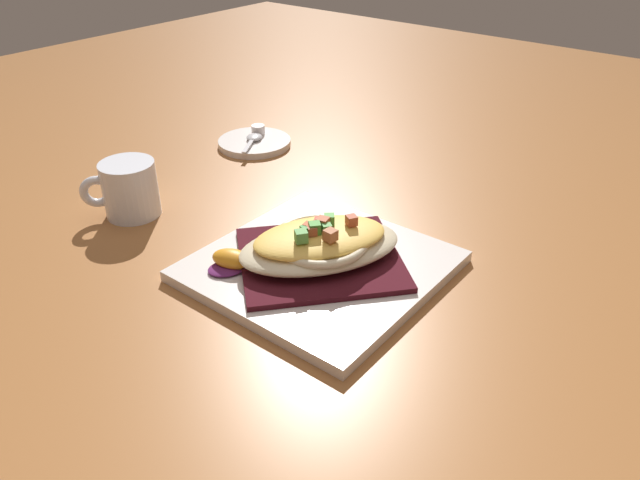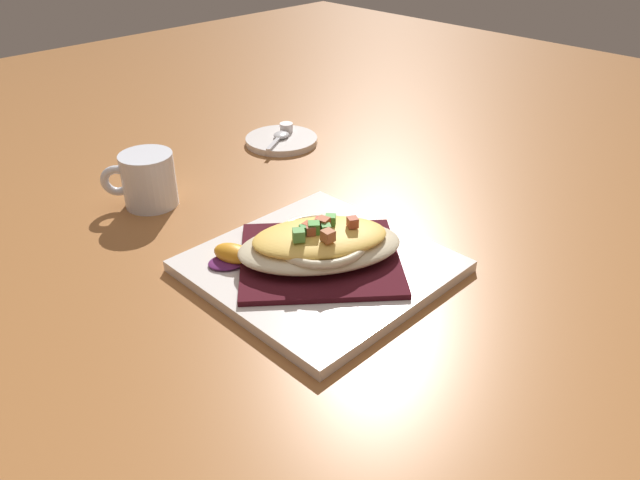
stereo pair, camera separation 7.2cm
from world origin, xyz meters
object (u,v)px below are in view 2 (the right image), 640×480
object	(u,v)px
square_plate	(320,266)
creamer_cup_0	(286,128)
creamer_saucer	(281,140)
coffee_mug	(148,183)
gratin_dish	(320,243)
spoon	(281,136)
orange_garnish	(232,255)

from	to	relation	value
square_plate	creamer_cup_0	xyz separation A→B (m)	(0.36, -0.26, 0.01)
creamer_saucer	coffee_mug	bearing A→B (deg)	98.25
coffee_mug	creamer_cup_0	world-z (taller)	coffee_mug
gratin_dish	coffee_mug	xyz separation A→B (m)	(0.30, 0.05, -0.01)
spoon	creamer_cup_0	xyz separation A→B (m)	(0.02, -0.03, 0.00)
gratin_dish	orange_garnish	bearing A→B (deg)	46.07
orange_garnish	creamer_cup_0	world-z (taller)	orange_garnish
creamer_saucer	square_plate	bearing A→B (deg)	144.93
orange_garnish	creamer_cup_0	size ratio (longest dim) A/B	2.50
spoon	creamer_cup_0	world-z (taller)	creamer_cup_0
orange_garnish	creamer_saucer	bearing A→B (deg)	-49.75
square_plate	orange_garnish	bearing A→B (deg)	46.14
coffee_mug	creamer_saucer	distance (m)	0.30
gratin_dish	spoon	bearing A→B (deg)	-34.82
coffee_mug	creamer_cup_0	distance (m)	0.32
gratin_dish	creamer_saucer	bearing A→B (deg)	-35.07
square_plate	spoon	distance (m)	0.41
square_plate	spoon	bearing A→B (deg)	-34.82
square_plate	gratin_dish	xyz separation A→B (m)	(-0.00, 0.00, 0.03)
gratin_dish	spoon	world-z (taller)	gratin_dish
orange_garnish	spoon	size ratio (longest dim) A/B	0.70
square_plate	creamer_cup_0	size ratio (longest dim) A/B	11.21
coffee_mug	spoon	distance (m)	0.29
square_plate	creamer_cup_0	distance (m)	0.44
square_plate	creamer_saucer	distance (m)	0.42
spoon	creamer_cup_0	size ratio (longest dim) A/B	3.56
gratin_dish	orange_garnish	xyz separation A→B (m)	(0.07, 0.08, -0.02)
gratin_dish	spoon	distance (m)	0.41
creamer_saucer	gratin_dish	bearing A→B (deg)	144.93
coffee_mug	gratin_dish	bearing A→B (deg)	-170.00
gratin_dish	creamer_saucer	world-z (taller)	gratin_dish
creamer_cup_0	orange_garnish	bearing A→B (deg)	129.55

